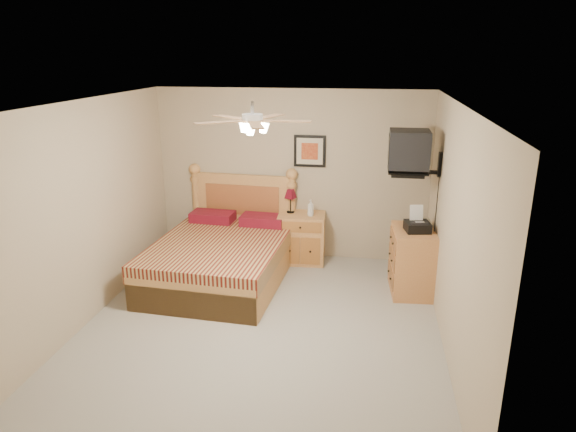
{
  "coord_description": "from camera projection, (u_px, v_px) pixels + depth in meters",
  "views": [
    {
      "loc": [
        1.13,
        -5.05,
        2.99
      ],
      "look_at": [
        0.17,
        0.9,
        1.05
      ],
      "focal_mm": 32.0,
      "sensor_mm": 36.0,
      "label": 1
    }
  ],
  "objects": [
    {
      "name": "nightstand",
      "position": [
        302.0,
        238.0,
        7.58
      ],
      "size": [
        0.7,
        0.54,
        0.73
      ],
      "primitive_type": "cube",
      "rotation": [
        0.0,
        0.0,
        0.05
      ],
      "color": "#BF6F3D",
      "rests_on": "ground"
    },
    {
      "name": "framed_picture",
      "position": [
        310.0,
        151.0,
        7.39
      ],
      "size": [
        0.46,
        0.04,
        0.46
      ],
      "primitive_type": "cube",
      "color": "black",
      "rests_on": "wall_back"
    },
    {
      "name": "wall_back",
      "position": [
        291.0,
        175.0,
        7.57
      ],
      "size": [
        4.0,
        0.04,
        2.5
      ],
      "primitive_type": "cube",
      "color": "tan",
      "rests_on": "ground"
    },
    {
      "name": "wall_front",
      "position": [
        185.0,
        332.0,
        3.34
      ],
      "size": [
        4.0,
        0.04,
        2.5
      ],
      "primitive_type": "cube",
      "color": "tan",
      "rests_on": "ground"
    },
    {
      "name": "bed",
      "position": [
        219.0,
        233.0,
        6.8
      ],
      "size": [
        1.75,
        2.23,
        1.38
      ],
      "primitive_type": null,
      "rotation": [
        0.0,
        0.0,
        -0.06
      ],
      "color": "tan",
      "rests_on": "ground"
    },
    {
      "name": "fax_machine",
      "position": [
        418.0,
        219.0,
        6.35
      ],
      "size": [
        0.35,
        0.36,
        0.31
      ],
      "primitive_type": null,
      "rotation": [
        0.0,
        0.0,
        0.18
      ],
      "color": "black",
      "rests_on": "dresser"
    },
    {
      "name": "wall_tv",
      "position": [
        421.0,
        153.0,
        6.27
      ],
      "size": [
        0.56,
        0.46,
        0.58
      ],
      "primitive_type": null,
      "color": "black",
      "rests_on": "wall_right"
    },
    {
      "name": "magazine_lower",
      "position": [
        413.0,
        222.0,
        6.69
      ],
      "size": [
        0.23,
        0.3,
        0.03
      ],
      "primitive_type": "imported",
      "rotation": [
        0.0,
        0.0,
        0.01
      ],
      "color": "#B6AD90",
      "rests_on": "dresser"
    },
    {
      "name": "dresser",
      "position": [
        412.0,
        261.0,
        6.58
      ],
      "size": [
        0.55,
        0.76,
        0.85
      ],
      "primitive_type": "cube",
      "rotation": [
        0.0,
        0.0,
        0.07
      ],
      "color": "#BE743D",
      "rests_on": "ground"
    },
    {
      "name": "lotion_bottle",
      "position": [
        311.0,
        208.0,
        7.36
      ],
      "size": [
        0.12,
        0.12,
        0.24
      ],
      "primitive_type": "imported",
      "rotation": [
        0.0,
        0.0,
        -0.36
      ],
      "color": "silver",
      "rests_on": "nightstand"
    },
    {
      "name": "floor",
      "position": [
        261.0,
        327.0,
        5.83
      ],
      "size": [
        4.5,
        4.5,
        0.0
      ],
      "primitive_type": "plane",
      "color": "gray",
      "rests_on": "ground"
    },
    {
      "name": "wall_right",
      "position": [
        454.0,
        233.0,
        5.15
      ],
      "size": [
        0.04,
        4.5,
        2.5
      ],
      "primitive_type": "cube",
      "color": "tan",
      "rests_on": "ground"
    },
    {
      "name": "magazine_upper",
      "position": [
        413.0,
        220.0,
        6.69
      ],
      "size": [
        0.21,
        0.28,
        0.02
      ],
      "primitive_type": "imported",
      "rotation": [
        0.0,
        0.0,
        -0.03
      ],
      "color": "tan",
      "rests_on": "magazine_lower"
    },
    {
      "name": "wall_left",
      "position": [
        85.0,
        214.0,
        5.76
      ],
      "size": [
        0.04,
        4.5,
        2.5
      ],
      "primitive_type": "cube",
      "color": "tan",
      "rests_on": "ground"
    },
    {
      "name": "table_lamp",
      "position": [
        291.0,
        201.0,
        7.5
      ],
      "size": [
        0.25,
        0.25,
        0.35
      ],
      "primitive_type": null,
      "rotation": [
        0.0,
        0.0,
        0.41
      ],
      "color": "maroon",
      "rests_on": "nightstand"
    },
    {
      "name": "ceiling_fan",
      "position": [
        252.0,
        120.0,
        4.92
      ],
      "size": [
        1.14,
        1.14,
        0.28
      ],
      "primitive_type": null,
      "color": "silver",
      "rests_on": "ceiling"
    },
    {
      "name": "ceiling",
      "position": [
        257.0,
        104.0,
        5.07
      ],
      "size": [
        4.0,
        4.5,
        0.04
      ],
      "primitive_type": "cube",
      "color": "white",
      "rests_on": "ground"
    }
  ]
}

